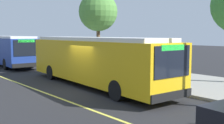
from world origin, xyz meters
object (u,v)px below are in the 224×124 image
at_px(transit_bus_main, 94,59).
at_px(waiting_bench, 120,66).
at_px(route_sign_post, 120,52).
at_px(transit_bus_second, 7,49).
at_px(pedestrian_commuter, 129,64).

bearing_deg(transit_bus_main, waiting_bench, 119.66).
bearing_deg(waiting_bench, route_sign_post, -42.20).
height_order(transit_bus_main, transit_bus_second, same).
height_order(transit_bus_main, pedestrian_commuter, transit_bus_main).
distance_m(transit_bus_main, route_sign_post, 2.32).
height_order(waiting_bench, route_sign_post, route_sign_post).
bearing_deg(route_sign_post, pedestrian_commuter, 54.87).
bearing_deg(transit_bus_main, transit_bus_second, -179.31).
distance_m(transit_bus_main, pedestrian_commuter, 2.85).
relative_size(transit_bus_main, waiting_bench, 7.80).
bearing_deg(pedestrian_commuter, route_sign_post, -125.13).
relative_size(transit_bus_second, route_sign_post, 4.28).
height_order(transit_bus_main, waiting_bench, transit_bus_main).
height_order(route_sign_post, pedestrian_commuter, route_sign_post).
bearing_deg(route_sign_post, transit_bus_main, -84.74).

